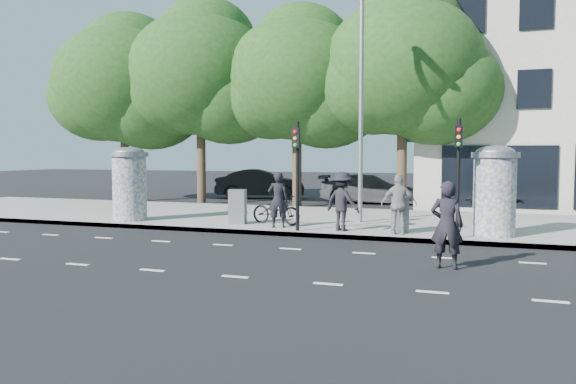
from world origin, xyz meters
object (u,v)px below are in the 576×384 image
at_px(bicycle, 276,210).
at_px(street_lamp, 361,89).
at_px(cabinet_left, 238,207).
at_px(cabinet_right, 400,214).
at_px(ad_column_left, 130,182).
at_px(ped_b, 278,200).
at_px(car_right, 369,189).
at_px(traffic_pole_far, 458,165).
at_px(man_road, 447,225).
at_px(ped_f, 492,204).
at_px(ped_e, 399,204).
at_px(ad_column_right, 495,189).
at_px(car_mid, 260,184).
at_px(ped_d, 342,201).
at_px(traffic_pole_near, 297,164).

bearing_deg(bicycle, street_lamp, -46.03).
distance_m(cabinet_left, cabinet_right, 5.57).
height_order(ad_column_left, ped_b, ad_column_left).
relative_size(bicycle, car_right, 0.37).
bearing_deg(bicycle, cabinet_left, 113.40).
xyz_separation_m(traffic_pole_far, man_road, (-0.09, -3.68, -1.25)).
bearing_deg(ped_f, ped_e, 33.97).
bearing_deg(car_right, street_lamp, -175.51).
xyz_separation_m(street_lamp, cabinet_right, (1.68, -2.05, -4.10)).
bearing_deg(ped_e, street_lamp, -68.08).
bearing_deg(bicycle, ad_column_right, -80.46).
xyz_separation_m(ad_column_left, ped_b, (5.77, -0.16, -0.48)).
bearing_deg(traffic_pole_far, car_mid, 130.84).
xyz_separation_m(bicycle, car_right, (1.19, 10.66, 0.09)).
bearing_deg(ped_d, cabinet_right, -147.46).
height_order(traffic_pole_near, traffic_pole_far, same).
relative_size(traffic_pole_far, ped_d, 1.84).
xyz_separation_m(ad_column_right, ped_e, (-2.69, -0.63, -0.48)).
relative_size(ped_b, car_mid, 0.36).
xyz_separation_m(ped_b, cabinet_right, (3.91, 0.25, -0.36)).
height_order(ped_b, car_mid, ped_b).
height_order(traffic_pole_near, car_mid, traffic_pole_near).
xyz_separation_m(traffic_pole_near, cabinet_left, (-2.49, 1.03, -1.49)).
bearing_deg(bicycle, ped_d, -94.90).
bearing_deg(cabinet_right, ped_d, 178.97).
xyz_separation_m(traffic_pole_near, car_mid, (-6.42, 12.98, -1.41)).
relative_size(traffic_pole_near, car_right, 0.67).
relative_size(traffic_pole_near, ped_e, 1.88).
height_order(street_lamp, cabinet_right, street_lamp).
bearing_deg(car_right, ped_d, -177.57).
height_order(traffic_pole_far, street_lamp, street_lamp).
bearing_deg(car_right, car_mid, 76.78).
xyz_separation_m(cabinet_right, car_right, (-3.05, 11.15, 0.04)).
relative_size(street_lamp, ped_f, 4.30).
height_order(cabinet_left, car_right, car_right).
bearing_deg(car_mid, street_lamp, -159.47).
relative_size(traffic_pole_near, cabinet_left, 2.87).
bearing_deg(man_road, ped_d, -49.25).
distance_m(traffic_pole_near, cabinet_left, 3.07).
distance_m(traffic_pole_near, ped_d, 1.83).
height_order(ped_d, ped_f, ped_f).
xyz_separation_m(ped_f, man_road, (-1.03, -4.75, -0.09)).
xyz_separation_m(ad_column_right, traffic_pole_near, (-5.80, -0.91, 0.69)).
height_order(ad_column_left, street_lamp, street_lamp).
relative_size(bicycle, cabinet_left, 1.58).
xyz_separation_m(ad_column_right, ped_b, (-6.63, -0.36, -0.48)).
bearing_deg(cabinet_left, bicycle, 0.33).
distance_m(ad_column_right, car_mid, 17.19).
bearing_deg(traffic_pole_near, traffic_pole_far, 0.00).
bearing_deg(cabinet_right, traffic_pole_far, -35.56).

